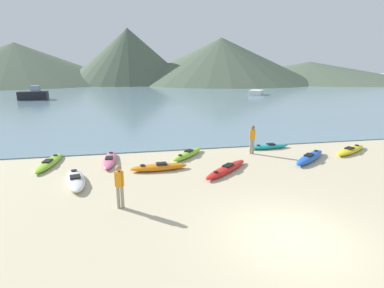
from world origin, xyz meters
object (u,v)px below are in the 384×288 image
at_px(kayak_on_sand_5, 269,146).
at_px(person_near_foreground, 119,184).
at_px(moored_boat_1, 256,92).
at_px(kayak_on_sand_3, 350,150).
at_px(kayak_on_sand_0, 188,154).
at_px(kayak_on_sand_4, 110,160).
at_px(kayak_on_sand_8, 49,163).
at_px(kayak_on_sand_6, 75,180).
at_px(kayak_on_sand_1, 226,169).
at_px(kayak_on_sand_2, 310,157).
at_px(kayak_on_sand_7, 159,167).
at_px(moored_boat_0, 33,95).
at_px(person_near_waterline, 252,138).

height_order(kayak_on_sand_5, person_near_foreground, person_near_foreground).
xyz_separation_m(person_near_foreground, moored_boat_1, (22.45, 40.60, -0.45)).
xyz_separation_m(kayak_on_sand_3, person_near_foreground, (-13.13, -4.74, 0.79)).
xyz_separation_m(kayak_on_sand_0, kayak_on_sand_4, (-4.24, -0.21, -0.01)).
bearing_deg(kayak_on_sand_8, kayak_on_sand_6, -58.66).
distance_m(kayak_on_sand_0, kayak_on_sand_1, 3.14).
distance_m(kayak_on_sand_1, moored_boat_1, 41.58).
height_order(kayak_on_sand_2, kayak_on_sand_7, kayak_on_sand_2).
bearing_deg(kayak_on_sand_1, kayak_on_sand_3, 12.46).
relative_size(kayak_on_sand_3, moored_boat_1, 0.81).
height_order(kayak_on_sand_5, kayak_on_sand_8, kayak_on_sand_8).
bearing_deg(kayak_on_sand_1, person_near_foreground, -149.10).
xyz_separation_m(kayak_on_sand_0, moored_boat_0, (-17.57, 33.79, 0.65)).
distance_m(kayak_on_sand_3, kayak_on_sand_4, 13.89).
xyz_separation_m(kayak_on_sand_1, person_near_foreground, (-4.88, -2.92, 0.79)).
xyz_separation_m(kayak_on_sand_5, person_near_waterline, (-1.47, -0.84, 0.82)).
height_order(kayak_on_sand_0, kayak_on_sand_6, kayak_on_sand_6).
distance_m(kayak_on_sand_6, moored_boat_1, 45.07).
distance_m(kayak_on_sand_1, kayak_on_sand_2, 5.06).
xyz_separation_m(kayak_on_sand_6, kayak_on_sand_8, (-1.76, 2.89, -0.04)).
relative_size(kayak_on_sand_6, kayak_on_sand_8, 0.89).
distance_m(kayak_on_sand_0, person_near_foreground, 6.77).
bearing_deg(kayak_on_sand_8, kayak_on_sand_2, -7.72).
relative_size(kayak_on_sand_4, moored_boat_0, 0.76).
xyz_separation_m(kayak_on_sand_3, person_near_waterline, (-5.86, 0.87, 0.82)).
bearing_deg(kayak_on_sand_1, kayak_on_sand_2, 9.89).
relative_size(kayak_on_sand_1, moored_boat_0, 0.72).
distance_m(kayak_on_sand_1, kayak_on_sand_3, 8.45).
height_order(kayak_on_sand_1, kayak_on_sand_5, kayak_on_sand_1).
relative_size(person_near_foreground, moored_boat_0, 0.39).
bearing_deg(kayak_on_sand_4, kayak_on_sand_2, -9.37).
xyz_separation_m(kayak_on_sand_4, kayak_on_sand_8, (-3.02, 0.10, -0.00)).
relative_size(kayak_on_sand_4, kayak_on_sand_5, 1.18).
relative_size(kayak_on_sand_5, person_near_waterline, 1.59).
distance_m(kayak_on_sand_2, kayak_on_sand_7, 8.17).
height_order(kayak_on_sand_6, person_near_foreground, person_near_foreground).
bearing_deg(kayak_on_sand_2, person_near_foreground, -158.99).
relative_size(kayak_on_sand_2, kayak_on_sand_7, 1.10).
bearing_deg(kayak_on_sand_1, person_near_waterline, 48.38).
bearing_deg(moored_boat_0, kayak_on_sand_7, -66.20).
distance_m(kayak_on_sand_2, moored_boat_1, 38.91).
bearing_deg(kayak_on_sand_4, person_near_foreground, -82.37).
distance_m(kayak_on_sand_0, kayak_on_sand_7, 2.66).
distance_m(kayak_on_sand_5, kayak_on_sand_6, 11.36).
bearing_deg(kayak_on_sand_0, person_near_foreground, -121.35).
bearing_deg(kayak_on_sand_1, moored_boat_0, 117.36).
xyz_separation_m(kayak_on_sand_2, kayak_on_sand_4, (-10.61, 1.75, -0.02)).
bearing_deg(kayak_on_sand_5, kayak_on_sand_1, -137.56).
xyz_separation_m(kayak_on_sand_6, kayak_on_sand_7, (3.69, 1.04, -0.02)).
xyz_separation_m(kayak_on_sand_3, kayak_on_sand_4, (-13.87, 0.80, 0.01)).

